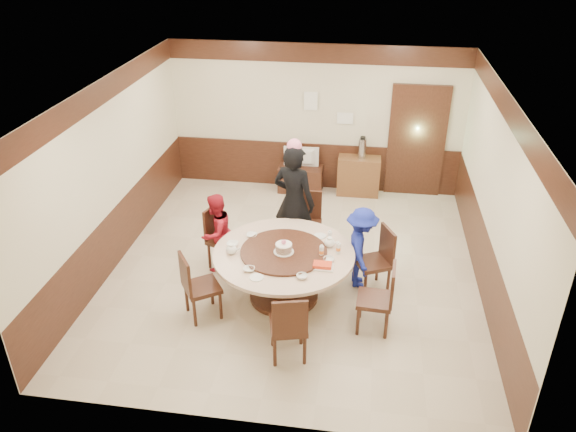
# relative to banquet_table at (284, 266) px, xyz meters

# --- Properties ---
(room) EXTENTS (6.00, 6.04, 2.84)m
(room) POSITION_rel_banquet_table_xyz_m (0.05, 0.75, 0.55)
(room) COLOR beige
(room) RESTS_ON ground
(banquet_table) EXTENTS (1.94, 1.94, 0.78)m
(banquet_table) POSITION_rel_banquet_table_xyz_m (0.00, 0.00, 0.00)
(banquet_table) COLOR #381C11
(banquet_table) RESTS_ON ground
(chair_0) EXTENTS (0.59, 0.59, 0.97)m
(chair_0) POSITION_rel_banquet_table_xyz_m (1.24, 0.39, -0.23)
(chair_0) COLOR #381C11
(chair_0) RESTS_ON ground
(chair_1) EXTENTS (0.46, 0.47, 0.97)m
(chair_1) POSITION_rel_banquet_table_xyz_m (0.18, 1.32, -0.23)
(chair_1) COLOR #381C11
(chair_1) RESTS_ON ground
(chair_2) EXTENTS (0.57, 0.56, 0.97)m
(chair_2) POSITION_rel_banquet_table_xyz_m (-1.03, 0.69, -0.23)
(chair_2) COLOR #381C11
(chair_2) RESTS_ON ground
(chair_3) EXTENTS (0.61, 0.61, 0.97)m
(chair_3) POSITION_rel_banquet_table_xyz_m (-1.03, -0.56, -0.23)
(chair_3) COLOR #381C11
(chair_3) RESTS_ON ground
(chair_4) EXTENTS (0.53, 0.54, 0.97)m
(chair_4) POSITION_rel_banquet_table_xyz_m (0.24, -1.18, -0.23)
(chair_4) COLOR #381C11
(chair_4) RESTS_ON ground
(chair_5) EXTENTS (0.47, 0.46, 0.97)m
(chair_5) POSITION_rel_banquet_table_xyz_m (1.28, -0.49, -0.23)
(chair_5) COLOR #381C11
(chair_5) RESTS_ON ground
(person_standing) EXTENTS (0.80, 0.65, 1.87)m
(person_standing) POSITION_rel_banquet_table_xyz_m (-0.02, 1.15, 0.40)
(person_standing) COLOR black
(person_standing) RESTS_ON ground
(person_red) EXTENTS (0.66, 0.73, 1.23)m
(person_red) POSITION_rel_banquet_table_xyz_m (-1.12, 0.61, 0.08)
(person_red) COLOR #A41525
(person_red) RESTS_ON ground
(person_blue) EXTENTS (0.56, 0.85, 1.24)m
(person_blue) POSITION_rel_banquet_table_xyz_m (1.04, 0.48, 0.09)
(person_blue) COLOR #182499
(person_blue) RESTS_ON ground
(birthday_cake) EXTENTS (0.28, 0.28, 0.19)m
(birthday_cake) POSITION_rel_banquet_table_xyz_m (0.01, -0.04, 0.31)
(birthday_cake) COLOR white
(birthday_cake) RESTS_ON banquet_table
(teapot_left) EXTENTS (0.17, 0.15, 0.13)m
(teapot_left) POSITION_rel_banquet_table_xyz_m (-0.70, -0.13, 0.28)
(teapot_left) COLOR white
(teapot_left) RESTS_ON banquet_table
(teapot_right) EXTENTS (0.17, 0.15, 0.13)m
(teapot_right) POSITION_rel_banquet_table_xyz_m (0.61, 0.24, 0.28)
(teapot_right) COLOR white
(teapot_right) RESTS_ON banquet_table
(bowl_0) EXTENTS (0.15, 0.15, 0.04)m
(bowl_0) POSITION_rel_banquet_table_xyz_m (-0.52, 0.36, 0.24)
(bowl_0) COLOR white
(bowl_0) RESTS_ON banquet_table
(bowl_1) EXTENTS (0.15, 0.15, 0.05)m
(bowl_1) POSITION_rel_banquet_table_xyz_m (0.32, -0.57, 0.24)
(bowl_1) COLOR white
(bowl_1) RESTS_ON banquet_table
(bowl_2) EXTENTS (0.15, 0.15, 0.04)m
(bowl_2) POSITION_rel_banquet_table_xyz_m (-0.38, -0.50, 0.24)
(bowl_2) COLOR white
(bowl_2) RESTS_ON banquet_table
(bowl_3) EXTENTS (0.15, 0.15, 0.05)m
(bowl_3) POSITION_rel_banquet_table_xyz_m (0.62, -0.13, 0.24)
(bowl_3) COLOR white
(bowl_3) RESTS_ON banquet_table
(bowl_4) EXTENTS (0.16, 0.16, 0.04)m
(bowl_4) POSITION_rel_banquet_table_xyz_m (-0.73, 0.08, 0.24)
(bowl_4) COLOR white
(bowl_4) RESTS_ON banquet_table
(saucer_near) EXTENTS (0.18, 0.18, 0.01)m
(saucer_near) POSITION_rel_banquet_table_xyz_m (-0.25, -0.65, 0.22)
(saucer_near) COLOR white
(saucer_near) RESTS_ON banquet_table
(saucer_far) EXTENTS (0.18, 0.18, 0.01)m
(saucer_far) POSITION_rel_banquet_table_xyz_m (0.45, 0.50, 0.22)
(saucer_far) COLOR white
(saucer_far) RESTS_ON banquet_table
(shrimp_platter) EXTENTS (0.30, 0.20, 0.06)m
(shrimp_platter) POSITION_rel_banquet_table_xyz_m (0.56, -0.29, 0.24)
(shrimp_platter) COLOR white
(shrimp_platter) RESTS_ON banquet_table
(bottle_0) EXTENTS (0.06, 0.06, 0.16)m
(bottle_0) POSITION_rel_banquet_table_xyz_m (0.52, -0.02, 0.30)
(bottle_0) COLOR white
(bottle_0) RESTS_ON banquet_table
(bottle_1) EXTENTS (0.06, 0.06, 0.16)m
(bottle_1) POSITION_rel_banquet_table_xyz_m (0.74, 0.08, 0.30)
(bottle_1) COLOR white
(bottle_1) RESTS_ON banquet_table
(bottle_2) EXTENTS (0.06, 0.06, 0.16)m
(bottle_2) POSITION_rel_banquet_table_xyz_m (0.59, 0.38, 0.30)
(bottle_2) COLOR white
(bottle_2) RESTS_ON banquet_table
(tv_stand) EXTENTS (0.85, 0.45, 0.50)m
(tv_stand) POSITION_rel_banquet_table_xyz_m (-0.21, 3.49, -0.28)
(tv_stand) COLOR #381C11
(tv_stand) RESTS_ON ground
(television) EXTENTS (0.68, 0.10, 0.39)m
(television) POSITION_rel_banquet_table_xyz_m (-0.21, 3.49, 0.16)
(television) COLOR gray
(television) RESTS_ON tv_stand
(side_cabinet) EXTENTS (0.80, 0.40, 0.75)m
(side_cabinet) POSITION_rel_banquet_table_xyz_m (0.91, 3.52, -0.16)
(side_cabinet) COLOR brown
(side_cabinet) RESTS_ON ground
(thermos) EXTENTS (0.15, 0.15, 0.38)m
(thermos) POSITION_rel_banquet_table_xyz_m (0.95, 3.52, 0.41)
(thermos) COLOR silver
(thermos) RESTS_ON side_cabinet
(notice_left) EXTENTS (0.25, 0.00, 0.35)m
(notice_left) POSITION_rel_banquet_table_xyz_m (-0.06, 3.69, 1.22)
(notice_left) COLOR white
(notice_left) RESTS_ON room
(notice_right) EXTENTS (0.30, 0.00, 0.22)m
(notice_right) POSITION_rel_banquet_table_xyz_m (0.59, 3.69, 0.92)
(notice_right) COLOR white
(notice_right) RESTS_ON room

